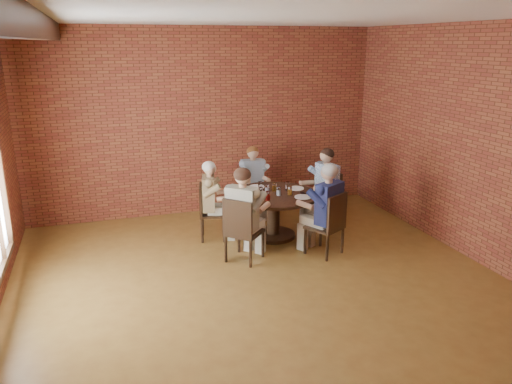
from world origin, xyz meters
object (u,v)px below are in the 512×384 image
object	(u,v)px
diner_a	(324,188)
diner_e	(325,210)
chair_a	(328,197)
chair_c	(208,210)
chair_d	(241,228)
diner_d	(244,215)
smartphone	(303,193)
dining_table	(273,206)
chair_b	(252,189)
diner_b	(253,182)
diner_c	(212,201)
chair_e	(330,222)

from	to	relation	value
diner_a	diner_e	distance (m)	1.21
chair_a	chair_c	distance (m)	2.14
chair_d	diner_d	bearing A→B (deg)	-90.00
chair_d	smartphone	size ratio (longest dim) A/B	7.30
diner_e	chair_c	bearing A→B (deg)	-65.67
dining_table	chair_b	xyz separation A→B (m)	(0.01, 1.18, -0.03)
chair_b	diner_e	xyz separation A→B (m)	(0.49, -2.07, 0.20)
diner_b	chair_c	bearing A→B (deg)	-140.88
chair_a	diner_e	distance (m)	1.28
smartphone	diner_c	bearing A→B (deg)	176.17
chair_a	diner_c	bearing A→B (deg)	-102.03
diner_c	diner_e	bearing A→B (deg)	-113.90
chair_a	chair_b	xyz separation A→B (m)	(-1.09, 0.94, -0.02)
diner_b	smartphone	xyz separation A→B (m)	(0.45, -1.23, 0.10)
diner_a	diner_b	bearing A→B (deg)	-143.64
chair_c	diner_c	bearing A→B (deg)	-90.00
diner_a	diner_c	bearing A→B (deg)	-102.59
dining_table	diner_a	bearing A→B (deg)	12.15
chair_a	chair_c	world-z (taller)	chair_a
diner_b	chair_e	world-z (taller)	diner_b
diner_c	smartphone	size ratio (longest dim) A/B	9.68
chair_b	diner_d	xyz separation A→B (m)	(-0.73, -1.91, 0.21)
chair_c	diner_d	bearing A→B (deg)	-148.04
chair_a	chair_b	distance (m)	1.44
chair_b	chair_e	bearing A→B (deg)	-75.59
chair_e	diner_e	xyz separation A→B (m)	(-0.05, 0.08, 0.18)
chair_b	diner_e	distance (m)	2.13
diner_b	diner_e	world-z (taller)	diner_e
chair_a	diner_d	bearing A→B (deg)	-74.14
chair_d	smartphone	xyz separation A→B (m)	(1.24, 0.66, 0.23)
chair_e	diner_a	bearing A→B (deg)	-140.36
chair_c	chair_d	size ratio (longest dim) A/B	0.94
chair_a	chair_e	world-z (taller)	chair_e
dining_table	chair_b	world-z (taller)	chair_b
dining_table	chair_d	size ratio (longest dim) A/B	1.48
chair_c	diner_a	bearing A→B (deg)	-77.54
chair_b	diner_b	xyz separation A→B (m)	(-0.00, -0.08, 0.15)
chair_b	diner_c	distance (m)	1.37
chair_e	chair_d	bearing A→B (deg)	-36.77
diner_d	diner_e	bearing A→B (deg)	-142.80
chair_a	diner_a	world-z (taller)	diner_a
diner_c	diner_e	xyz separation A→B (m)	(1.47, -1.12, 0.05)
diner_c	chair_b	bearing A→B (deg)	-32.40
chair_a	chair_d	distance (m)	2.15
diner_d	diner_e	world-z (taller)	diner_d
chair_b	diner_c	bearing A→B (deg)	-135.50
diner_c	chair_c	bearing A→B (deg)	90.00
diner_a	diner_b	size ratio (longest dim) A/B	1.06
dining_table	diner_e	bearing A→B (deg)	-60.67
chair_d	diner_c	bearing A→B (deg)	-35.39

